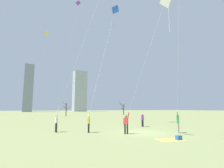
{
  "coord_description": "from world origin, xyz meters",
  "views": [
    {
      "loc": [
        -9.95,
        -13.81,
        2.19
      ],
      "look_at": [
        0.0,
        6.0,
        5.3
      ],
      "focal_mm": 28.25,
      "sensor_mm": 36.0,
      "label": 1
    }
  ],
  "objects": [
    {
      "name": "bystander_strolling_midfield",
      "position": [
        3.22,
        4.11,
        0.9
      ],
      "size": [
        0.22,
        0.51,
        1.62
      ],
      "color": "black",
      "rests_on": "ground"
    },
    {
      "name": "kite_flyer_midfield_center_orange",
      "position": [
        1.65,
        -3.1,
        3.01
      ],
      "size": [
        7.18,
        7.29,
        13.24
      ],
      "color": "gray",
      "rests_on": "ground"
    },
    {
      "name": "skyline_slender_spire",
      "position": [
        -7.43,
        123.76,
        16.56
      ],
      "size": [
        6.12,
        11.04,
        33.12
      ],
      "color": "gray",
      "rests_on": "ground"
    },
    {
      "name": "ground_plane",
      "position": [
        0.0,
        0.0,
        0.0
      ],
      "size": [
        400.0,
        400.0,
        0.0
      ],
      "primitive_type": "plane",
      "color": "#848E56"
    },
    {
      "name": "distant_kite_high_overhead_purple",
      "position": [
        -0.95,
        21.09,
        22.71
      ],
      "size": [
        4.4,
        1.27,
        25.49
      ],
      "color": "purple",
      "rests_on": "ground"
    },
    {
      "name": "kite_flyer_far_back_red",
      "position": [
        -6.59,
        2.57,
        3.06
      ],
      "size": [
        2.87,
        6.79,
        13.39
      ],
      "color": "black",
      "rests_on": "ground"
    },
    {
      "name": "bare_tree_right_of_center",
      "position": [
        1.43,
        39.02,
        2.09
      ],
      "size": [
        2.64,
        2.05,
        4.2
      ],
      "color": "#423326",
      "rests_on": "ground"
    },
    {
      "name": "distant_kite_drifting_right_yellow",
      "position": [
        -6.49,
        25.41,
        16.67
      ],
      "size": [
        2.46,
        1.44,
        19.08
      ],
      "color": "yellow",
      "rests_on": "ground"
    },
    {
      "name": "picnic_spot",
      "position": [
        -0.22,
        -4.35,
        0.09
      ],
      "size": [
        2.04,
        1.72,
        0.31
      ],
      "color": "#D8BF4C",
      "rests_on": "ground"
    },
    {
      "name": "bare_tree_far_right_edge",
      "position": [
        21.86,
        40.61,
        2.16
      ],
      "size": [
        3.39,
        1.44,
        4.54
      ],
      "color": "#4C3828",
      "rests_on": "ground"
    },
    {
      "name": "kite_flyer_midfield_right_white",
      "position": [
        -1.34,
        -1.32,
        3.67
      ],
      "size": [
        2.05,
        4.9,
        11.75
      ],
      "color": "black",
      "rests_on": "ground"
    },
    {
      "name": "kite_flyer_midfield_left_blue",
      "position": [
        -2.61,
        3.96,
        5.57
      ],
      "size": [
        7.4,
        7.34,
        18.32
      ],
      "color": "black",
      "rests_on": "ground"
    },
    {
      "name": "skyline_short_annex",
      "position": [
        29.62,
        122.48,
        15.97
      ],
      "size": [
        9.77,
        8.07,
        31.95
      ],
      "color": "#9EA3AD",
      "rests_on": "ground"
    }
  ]
}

